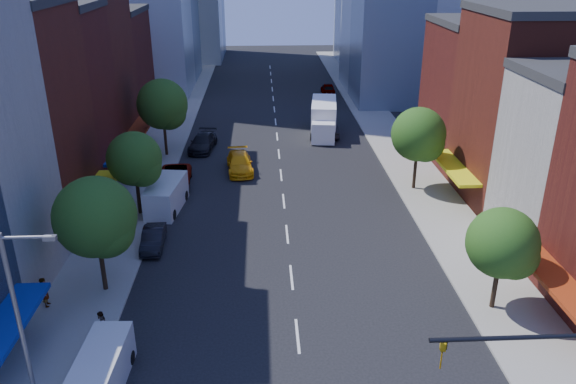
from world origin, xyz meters
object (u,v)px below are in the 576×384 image
Objects in this scene: parked_car_third at (175,178)px; traffic_car_far at (328,89)px; taxi at (240,163)px; pedestrian_near at (45,292)px; pedestrian_far at (101,324)px; parked_car_rear at (203,142)px; traffic_car_oncoming at (329,130)px; cargo_van_far at (166,196)px; parked_car_second at (153,239)px; box_truck at (324,119)px; cargo_van_near at (101,371)px.

parked_car_third is 1.21× the size of traffic_car_far.
taxi is 3.05× the size of pedestrian_near.
traffic_car_far is 58.97m from pedestrian_far.
taxi is (5.62, 3.45, 0.01)m from parked_car_third.
traffic_car_oncoming is (13.83, 3.95, -0.05)m from parked_car_rear.
pedestrian_near is (-6.50, -28.46, 0.26)m from parked_car_rear.
cargo_van_far reaches higher than parked_car_third.
taxi reaches higher than traffic_car_oncoming.
parked_car_third is 5.00m from cargo_van_far.
pedestrian_near is 5.00m from pedestrian_far.
parked_car_rear is at bearing -23.35° from pedestrian_near.
parked_car_rear is 15.13m from cargo_van_far.
cargo_van_far is (-0.02, 6.30, 0.49)m from parked_car_second.
traffic_car_oncoming is at bearing -59.65° from box_truck.
pedestrian_near is at bearing -95.26° from parked_car_rear.
pedestrian_far is at bearing -97.81° from parked_car_second.
traffic_car_far is (17.60, 59.78, -0.19)m from cargo_van_near.
parked_car_third is at bearing 39.10° from traffic_car_oncoming.
cargo_van_near reaches higher than pedestrian_near.
parked_car_third reaches higher than parked_car_second.
box_truck is at bearing 84.24° from traffic_car_far.
parked_car_second is 30.37m from box_truck.
cargo_van_near is 1.01× the size of traffic_car_far.
parked_car_second is at bearing -112.60° from box_truck.
taxi is at bearing -121.53° from box_truck.
cargo_van_far is at bearing -30.67° from pedestrian_near.
parked_car_second is 6.32m from cargo_van_far.
box_truck is (-2.73, -19.33, 0.90)m from traffic_car_far.
box_truck is (14.88, 20.16, 0.55)m from cargo_van_far.
parked_car_third is at bearing -171.03° from pedestrian_far.
cargo_van_far is at bearing -129.65° from taxi.
parked_car_second is 2.71× the size of pedestrian_far.
cargo_van_near is 8.47m from pedestrian_near.
traffic_car_far is (11.97, 31.05, -0.00)m from taxi.
cargo_van_far is 1.20× the size of traffic_car_far.
taxi reaches higher than parked_car_rear.
parked_car_third is 10.17m from parked_car_rear.
cargo_van_far is 24.45m from traffic_car_oncoming.
parked_car_third is 1.03× the size of taxi.
parked_car_third is 38.73m from traffic_car_far.
parked_car_rear is 3.03× the size of pedestrian_near.
parked_car_third is at bearing -25.54° from pedestrian_near.
parked_car_second is 0.85× the size of traffic_car_far.
traffic_car_far reaches higher than traffic_car_oncoming.
pedestrian_far is at bearing 62.00° from traffic_car_oncoming.
traffic_car_far is (2.22, 20.50, 0.06)m from traffic_car_oncoming.
cargo_van_far is 3.81× the size of pedestrian_far.
parked_car_second is at bearing -116.77° from taxi.
taxi is at bearing -36.30° from pedestrian_near.
taxi is at bearing 66.93° from parked_car_second.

